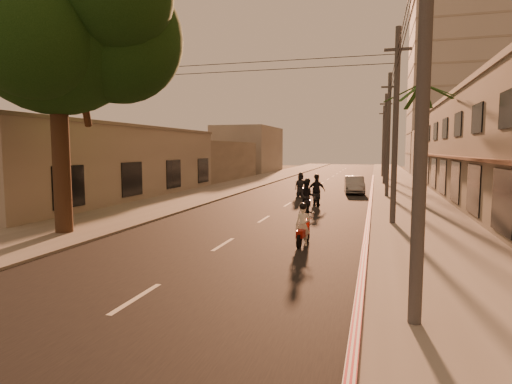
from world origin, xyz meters
TOP-DOWN VIEW (x-y plane):
  - ground at (0.00, 0.00)m, footprint 160.00×160.00m
  - road at (0.00, 20.00)m, footprint 10.00×140.00m
  - sidewalk_right at (7.50, 20.00)m, footprint 5.00×140.00m
  - sidewalk_left at (-7.50, 20.00)m, footprint 5.00×140.00m
  - curb_stripe at (5.10, 15.00)m, footprint 0.20×60.00m
  - left_building at (-13.98, 14.00)m, footprint 8.20×24.20m
  - distant_tower at (16.00, 56.00)m, footprint 12.10×12.10m
  - broadleaf_tree at (-6.61, 2.14)m, footprint 9.60×8.70m
  - palm_tree at (8.00, 16.00)m, footprint 5.00×5.00m
  - utility_poles at (6.20, 20.00)m, footprint 1.20×48.26m
  - filler_right at (14.00, 45.00)m, footprint 8.00×14.00m
  - filler_left_near at (-14.00, 34.00)m, footprint 8.00×14.00m
  - filler_left_far at (-14.00, 52.00)m, footprint 8.00×14.00m
  - scooter_red at (2.87, 2.67)m, footprint 0.67×1.63m
  - scooter_mid_a at (1.75, 10.86)m, footprint 1.17×1.95m
  - scooter_mid_b at (1.81, 14.17)m, footprint 1.34×1.98m
  - scooter_far_a at (0.06, 18.53)m, footprint 1.24×1.79m
  - parked_car at (3.76, 22.34)m, footprint 2.32×4.49m

SIDE VIEW (x-z plane):
  - ground at x=0.00m, z-range 0.00..0.00m
  - road at x=0.00m, z-range 0.00..0.02m
  - sidewalk_right at x=7.50m, z-range 0.00..0.12m
  - sidewalk_left at x=-7.50m, z-range 0.00..0.12m
  - curb_stripe at x=5.10m, z-range 0.00..0.20m
  - parked_car at x=3.76m, z-range 0.00..1.38m
  - scooter_red at x=2.87m, z-range -0.10..1.50m
  - scooter_far_a at x=0.06m, z-range -0.08..1.77m
  - scooter_mid_a at x=1.75m, z-range -0.09..1.86m
  - scooter_mid_b at x=1.81m, z-range -0.09..1.90m
  - filler_left_near at x=-14.00m, z-range 0.00..4.40m
  - left_building at x=-13.98m, z-range 0.00..5.20m
  - filler_right at x=14.00m, z-range 0.00..6.00m
  - filler_left_far at x=-14.00m, z-range 0.00..7.00m
  - utility_poles at x=6.20m, z-range 2.04..11.04m
  - palm_tree at x=8.00m, z-range 3.05..11.25m
  - broadleaf_tree at x=-6.61m, z-range 2.43..14.53m
  - distant_tower at x=16.00m, z-range 0.00..28.00m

